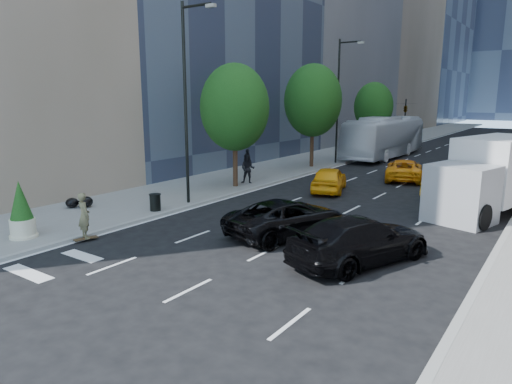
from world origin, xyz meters
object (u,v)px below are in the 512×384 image
Objects in this scene: city_bus at (385,137)px; trash_can at (155,203)px; black_sedan_lincoln at (287,217)px; planter_shrub at (21,211)px; black_sedan_mercedes at (360,240)px; box_truck at (490,175)px; skateboarder at (84,219)px.

city_bus is 27.29m from trash_can.
city_bus is at bearing -61.76° from black_sedan_lincoln.
city_bus is 33.34m from planter_shrub.
city_bus reaches higher than black_sedan_lincoln.
box_truck is at bearing -82.79° from black_sedan_mercedes.
city_bus is (-9.00, 27.83, 1.09)m from black_sedan_mercedes.
skateboarder is at bearing -77.79° from trash_can.
box_truck is at bearing -107.81° from black_sedan_lincoln.
skateboarder is 2.49m from planter_shrub.
skateboarder is 4.74m from trash_can.
black_sedan_lincoln is at bearing -109.88° from box_truck.
trash_can is (-13.28, -9.57, -1.32)m from box_truck.
black_sedan_mercedes is 2.44× the size of planter_shrub.
box_truck is (12.28, 14.19, 0.95)m from skateboarder.
planter_shrub is at bearing -99.81° from trash_can.
planter_shrub is at bearing 49.51° from skateboarder.
trash_can is (-10.80, 0.63, -0.26)m from black_sedan_mercedes.
city_bus is (0.80, 31.82, 0.98)m from skateboarder.
black_sedan_lincoln is 10.54m from planter_shrub.
city_bus is at bearing 85.11° from planter_shrub.
skateboarder reaches higher than black_sedan_mercedes.
black_sedan_mercedes reaches higher than trash_can.
city_bus reaches higher than skateboarder.
planter_shrub is (-2.84, -33.21, -0.66)m from city_bus.
box_truck is at bearing 47.41° from planter_shrub.
city_bus is 5.96× the size of planter_shrub.
trash_can is (-7.10, -0.66, -0.20)m from black_sedan_lincoln.
city_bus is at bearing -51.20° from black_sedan_mercedes.
skateboarder is 0.23× the size of box_truck.
black_sedan_lincoln is at bearing 1.66° from black_sedan_mercedes.
trash_can is 0.35× the size of planter_shrub.
trash_can is at bearing 17.54° from black_sedan_mercedes.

